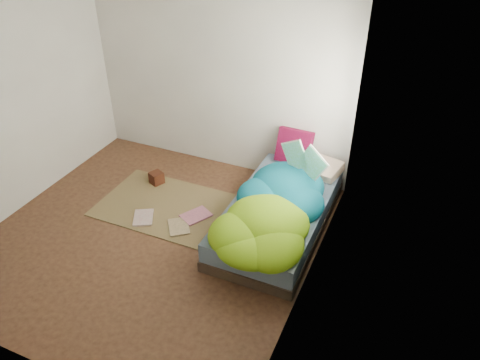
% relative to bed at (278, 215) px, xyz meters
% --- Properties ---
extents(ground, '(3.50, 3.50, 0.00)m').
position_rel_bed_xyz_m(ground, '(-1.22, -0.72, -0.17)').
color(ground, '#3D2417').
rests_on(ground, ground).
extents(room_walls, '(3.54, 3.54, 2.62)m').
position_rel_bed_xyz_m(room_walls, '(-1.21, -0.71, 1.46)').
color(room_walls, silver).
rests_on(room_walls, ground).
extents(bed, '(1.00, 2.00, 0.34)m').
position_rel_bed_xyz_m(bed, '(0.00, 0.00, 0.00)').
color(bed, '#32231B').
rests_on(bed, ground).
extents(duvet, '(0.96, 1.84, 0.34)m').
position_rel_bed_xyz_m(duvet, '(0.00, -0.22, 0.34)').
color(duvet, '#076476').
rests_on(duvet, bed).
extents(rug, '(1.60, 1.10, 0.01)m').
position_rel_bed_xyz_m(rug, '(-1.37, -0.17, -0.16)').
color(rug, brown).
rests_on(rug, ground).
extents(pillow_floral, '(0.62, 0.46, 0.12)m').
position_rel_bed_xyz_m(pillow_floral, '(0.20, 0.81, 0.23)').
color(pillow_floral, beige).
rests_on(pillow_floral, bed).
extents(pillow_magenta, '(0.43, 0.16, 0.43)m').
position_rel_bed_xyz_m(pillow_magenta, '(-0.14, 0.91, 0.38)').
color(pillow_magenta, '#4B0518').
rests_on(pillow_magenta, bed).
extents(open_book, '(0.52, 0.30, 0.31)m').
position_rel_bed_xyz_m(open_book, '(0.14, 0.36, 0.67)').
color(open_book, green).
rests_on(open_book, duvet).
extents(wooden_box, '(0.20, 0.20, 0.15)m').
position_rel_bed_xyz_m(wooden_box, '(-1.74, 0.21, -0.08)').
color(wooden_box, '#35110C').
rests_on(wooden_box, rug).
extents(floor_book_a, '(0.34, 0.37, 0.02)m').
position_rel_bed_xyz_m(floor_book_a, '(-1.58, -0.55, -0.14)').
color(floor_book_a, beige).
rests_on(floor_book_a, rug).
extents(floor_book_b, '(0.37, 0.41, 0.03)m').
position_rel_bed_xyz_m(floor_book_b, '(-1.04, -0.16, -0.14)').
color(floor_book_b, '#BA6B79').
rests_on(floor_book_b, rug).
extents(floor_book_c, '(0.37, 0.38, 0.02)m').
position_rel_bed_xyz_m(floor_book_c, '(-1.11, -0.55, -0.14)').
color(floor_book_c, tan).
rests_on(floor_book_c, rug).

